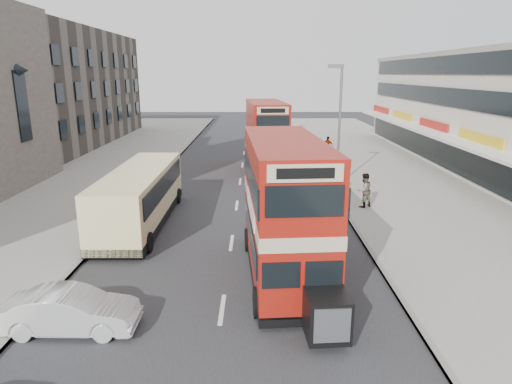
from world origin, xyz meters
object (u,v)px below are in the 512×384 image
(car_left_front, at_px, (71,311))
(car_right_a, at_px, (307,182))
(pedestrian_near, at_px, (364,190))
(coach, at_px, (140,195))
(car_right_b, at_px, (305,169))
(cyclist, at_px, (306,168))
(car_right_c, at_px, (298,149))
(bus_main, at_px, (285,209))
(bus_second, at_px, (266,136))
(pedestrian_far, at_px, (328,146))
(street_lamp, at_px, (339,117))

(car_left_front, distance_m, car_right_a, 18.68)
(pedestrian_near, bearing_deg, car_left_front, 18.15)
(coach, bearing_deg, car_right_b, 47.76)
(cyclist, bearing_deg, car_right_c, 84.62)
(car_right_a, xyz_separation_m, car_right_c, (0.61, 12.88, 0.01))
(pedestrian_near, distance_m, cyclist, 8.71)
(cyclist, bearing_deg, pedestrian_near, -78.65)
(bus_main, distance_m, car_right_b, 17.09)
(bus_second, relative_size, pedestrian_far, 5.24)
(bus_main, relative_size, car_left_front, 2.33)
(cyclist, bearing_deg, pedestrian_far, 65.77)
(bus_second, height_order, pedestrian_near, bus_second)
(bus_main, height_order, pedestrian_far, bus_main)
(car_right_a, bearing_deg, car_right_c, 171.24)
(street_lamp, height_order, pedestrian_near, street_lamp)
(street_lamp, xyz_separation_m, pedestrian_far, (1.21, 11.39, -3.72))
(coach, relative_size, pedestrian_far, 5.47)
(bus_second, xyz_separation_m, coach, (-6.74, -13.10, -1.20))
(car_right_c, distance_m, pedestrian_near, 16.98)
(car_right_b, distance_m, cyclist, 0.27)
(coach, distance_m, car_right_a, 11.31)
(car_left_front, height_order, car_right_c, car_right_c)
(bus_main, distance_m, car_right_c, 25.72)
(street_lamp, bearing_deg, bus_main, -107.85)
(pedestrian_far, height_order, cyclist, pedestrian_far)
(bus_second, bearing_deg, car_left_front, 69.46)
(car_right_c, bearing_deg, bus_main, -4.21)
(coach, height_order, cyclist, coach)
(car_right_b, relative_size, pedestrian_near, 2.45)
(car_right_c, bearing_deg, pedestrian_near, 9.73)
(pedestrian_near, relative_size, pedestrian_far, 1.08)
(bus_second, xyz_separation_m, cyclist, (2.97, -2.22, -2.14))
(bus_second, distance_m, cyclist, 4.28)
(bus_second, bearing_deg, car_right_b, 134.36)
(car_right_c, bearing_deg, coach, -24.79)
(car_right_a, bearing_deg, bus_second, -165.41)
(bus_second, relative_size, car_left_front, 2.40)
(bus_main, bearing_deg, pedestrian_near, -124.56)
(bus_second, relative_size, car_right_c, 2.39)
(coach, relative_size, car_right_c, 2.49)
(car_left_front, bearing_deg, coach, 2.55)
(pedestrian_near, height_order, cyclist, pedestrian_near)
(street_lamp, xyz_separation_m, car_right_c, (-1.45, 12.06, -4.10))
(car_right_c, relative_size, pedestrian_near, 2.02)
(coach, bearing_deg, pedestrian_near, 11.66)
(bus_main, height_order, car_left_front, bus_main)
(car_right_b, xyz_separation_m, pedestrian_near, (2.45, -8.12, 0.47))
(street_lamp, distance_m, car_left_front, 20.84)
(bus_main, bearing_deg, bus_second, -93.37)
(car_left_front, distance_m, pedestrian_far, 31.11)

